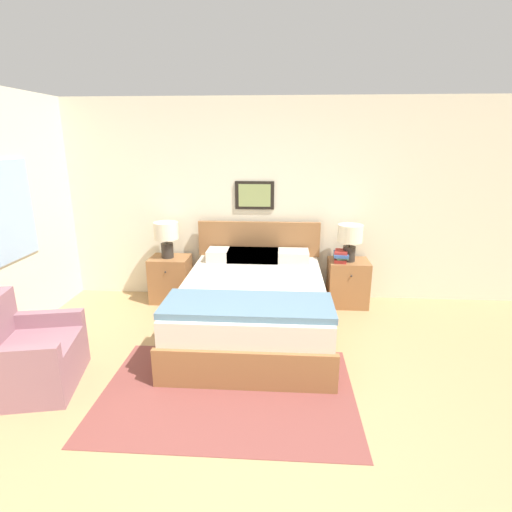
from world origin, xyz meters
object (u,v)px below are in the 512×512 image
object	(u,v)px
bed	(253,304)
armchair	(28,358)
nightstand_by_door	(348,283)
table_lamp_by_door	(350,237)
nightstand_near_window	(171,279)
table_lamp_near_window	(166,234)

from	to	relation	value
bed	armchair	xyz separation A→B (m)	(-1.87, -1.16, -0.05)
nightstand_by_door	table_lamp_by_door	distance (m)	0.61
nightstand_near_window	armchair	bearing A→B (deg)	-109.28
nightstand_near_window	nightstand_by_door	world-z (taller)	same
table_lamp_near_window	table_lamp_by_door	distance (m)	2.34
nightstand_near_window	table_lamp_near_window	distance (m)	0.61
table_lamp_by_door	armchair	bearing A→B (deg)	-146.49
bed	table_lamp_near_window	bearing A→B (deg)	144.56
table_lamp_near_window	nightstand_by_door	bearing A→B (deg)	0.20
bed	nightstand_near_window	xyz separation A→B (m)	(-1.16, 0.85, -0.03)
armchair	nightstand_by_door	distance (m)	3.64
armchair	table_lamp_near_window	distance (m)	2.21
bed	table_lamp_by_door	world-z (taller)	table_lamp_by_door
table_lamp_by_door	nightstand_near_window	bearing A→B (deg)	179.79
nightstand_near_window	table_lamp_by_door	size ratio (longest dim) A/B	1.28
nightstand_by_door	table_lamp_by_door	world-z (taller)	table_lamp_by_door
bed	armchair	distance (m)	2.20
armchair	nightstand_by_door	bearing A→B (deg)	111.88
nightstand_near_window	table_lamp_near_window	bearing A→B (deg)	-156.92
bed	nightstand_near_window	size ratio (longest dim) A/B	3.62
nightstand_by_door	armchair	bearing A→B (deg)	-146.48
nightstand_near_window	table_lamp_by_door	bearing A→B (deg)	-0.21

